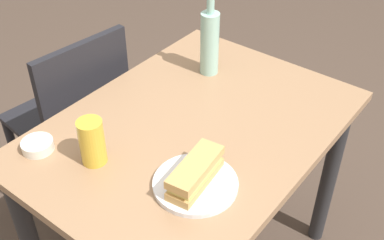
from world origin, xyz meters
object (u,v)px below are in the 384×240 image
object	(u,v)px
plate_near	(195,184)
olive_bowl	(38,146)
beer_glass	(92,142)
baguette_sandwich_near	(195,173)
knife_near	(177,177)
dining_table	(192,155)
chair_far	(77,118)
water_bottle	(210,42)

from	to	relation	value
plate_near	olive_bowl	xyz separation A→B (m)	(-0.16, 0.45, 0.01)
plate_near	olive_bowl	bearing A→B (deg)	109.95
plate_near	beer_glass	distance (m)	0.31
baguette_sandwich_near	knife_near	xyz separation A→B (m)	(-0.02, 0.05, -0.03)
dining_table	chair_far	size ratio (longest dim) A/B	1.19
dining_table	plate_near	world-z (taller)	plate_near
dining_table	chair_far	bearing A→B (deg)	90.87
baguette_sandwich_near	olive_bowl	xyz separation A→B (m)	(-0.16, 0.45, -0.03)
dining_table	baguette_sandwich_near	bearing A→B (deg)	-140.16
chair_far	plate_near	world-z (taller)	chair_far
dining_table	chair_far	distance (m)	0.58
knife_near	dining_table	bearing A→B (deg)	28.79
plate_near	beer_glass	bearing A→B (deg)	108.42
beer_glass	water_bottle	bearing A→B (deg)	2.42
dining_table	olive_bowl	world-z (taller)	olive_bowl
dining_table	beer_glass	bearing A→B (deg)	158.28
dining_table	olive_bowl	distance (m)	0.48
chair_far	beer_glass	world-z (taller)	beer_glass
knife_near	olive_bowl	bearing A→B (deg)	109.89
plate_near	knife_near	distance (m)	0.05
baguette_sandwich_near	plate_near	bearing A→B (deg)	180.00
dining_table	water_bottle	size ratio (longest dim) A/B	3.43
water_bottle	beer_glass	world-z (taller)	water_bottle
dining_table	water_bottle	world-z (taller)	water_bottle
olive_bowl	chair_far	bearing A→B (deg)	39.18
dining_table	plate_near	distance (m)	0.29
baguette_sandwich_near	olive_bowl	bearing A→B (deg)	109.95
knife_near	beer_glass	bearing A→B (deg)	108.01
chair_far	olive_bowl	bearing A→B (deg)	-140.82
plate_near	beer_glass	world-z (taller)	beer_glass
knife_near	beer_glass	size ratio (longest dim) A/B	1.26
plate_near	olive_bowl	size ratio (longest dim) A/B	2.48
baguette_sandwich_near	water_bottle	bearing A→B (deg)	32.66
beer_glass	olive_bowl	xyz separation A→B (m)	(-0.07, 0.17, -0.05)
knife_near	water_bottle	xyz separation A→B (m)	(0.50, 0.26, 0.10)
dining_table	olive_bowl	xyz separation A→B (m)	(-0.37, 0.28, 0.14)
dining_table	knife_near	bearing A→B (deg)	-151.21
chair_far	water_bottle	size ratio (longest dim) A/B	2.87
knife_near	beer_glass	distance (m)	0.26
chair_far	olive_bowl	xyz separation A→B (m)	(-0.36, -0.29, 0.25)
plate_near	knife_near	bearing A→B (deg)	110.44
baguette_sandwich_near	knife_near	world-z (taller)	baguette_sandwich_near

